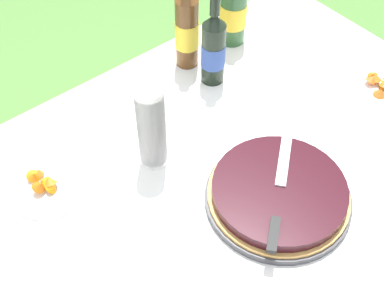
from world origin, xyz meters
name	(u,v)px	position (x,y,z in m)	size (l,w,h in m)	color
garden_table	(192,215)	(0.00, 0.00, 0.64)	(1.75, 1.06, 0.70)	brown
tablecloth	(192,205)	(0.00, 0.00, 0.69)	(1.76, 1.07, 0.10)	white
berry_tart	(279,194)	(0.16, -0.13, 0.73)	(0.36, 0.36, 0.06)	#38383D
serving_knife	(279,195)	(0.14, -0.15, 0.76)	(0.31, 0.25, 0.01)	silver
cup_stack	(151,127)	(0.01, 0.16, 0.83)	(0.07, 0.07, 0.25)	white
cider_bottle_green	(233,8)	(0.50, 0.41, 0.82)	(0.09, 0.09, 0.32)	#2D562D
cider_bottle_amber	(187,28)	(0.32, 0.42, 0.83)	(0.07, 0.07, 0.34)	brown
juice_bottle_red	(213,48)	(0.33, 0.31, 0.82)	(0.07, 0.07, 0.31)	black
snack_plate_right	(383,85)	(0.69, -0.04, 0.71)	(0.21, 0.21, 0.06)	white
snack_plate_far	(48,184)	(-0.25, 0.26, 0.71)	(0.20, 0.20, 0.06)	white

